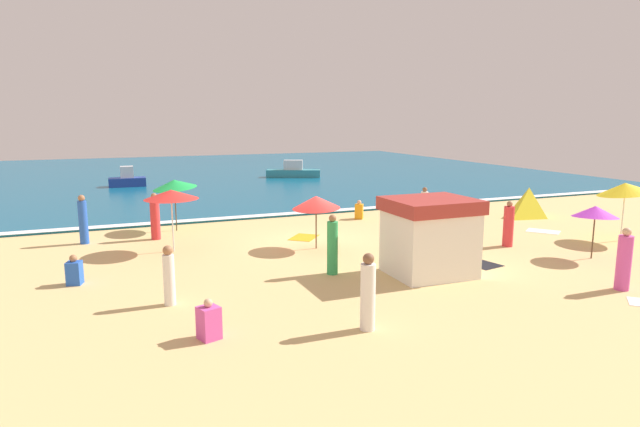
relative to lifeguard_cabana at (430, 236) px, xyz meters
The scene contains 27 objects.
ground_plane 5.66m from the lifeguard_cabana, 109.27° to the left, with size 60.00×60.00×0.00m, color #D8B775.
ocean_water 33.28m from the lifeguard_cabana, 93.14° to the left, with size 60.00×44.00×0.10m, color #0F567A.
wave_breaker_foam 11.71m from the lifeguard_cabana, 98.99° to the left, with size 57.00×0.70×0.01m, color white.
lifeguard_cabana is the anchor object (origin of this frame).
beach_umbrella_0 9.93m from the lifeguard_cabana, ahead, with size 2.97×2.97×2.47m.
beach_umbrella_1 4.99m from the lifeguard_cabana, 113.96° to the left, with size 2.50×2.49×2.06m.
beach_umbrella_2 11.86m from the lifeguard_cabana, 123.11° to the left, with size 2.52×2.50×2.34m.
beach_umbrella_3 6.47m from the lifeguard_cabana, ahead, with size 2.19×2.20×1.93m.
beach_umbrella_4 9.39m from the lifeguard_cabana, 139.13° to the left, with size 2.79×2.79×2.32m.
beach_tent 12.32m from the lifeguard_cabana, 33.11° to the left, with size 2.67×2.22×1.46m.
beachgoer_0 9.63m from the lifeguard_cabana, 76.84° to the left, with size 0.53×0.53×0.93m.
beachgoer_1 5.51m from the lifeguard_cabana, 38.56° to the right, with size 0.56×0.56×1.83m.
beachgoer_2 5.09m from the lifeguard_cabana, 139.57° to the right, with size 0.47×0.47×1.85m.
beachgoer_3 11.30m from the lifeguard_cabana, 131.44° to the left, with size 0.51×0.51×1.90m.
beachgoer_4 13.40m from the lifeguard_cabana, 139.32° to the left, with size 0.45×0.45×1.94m.
beachgoer_5 3.06m from the lifeguard_cabana, 156.84° to the left, with size 0.49×0.49×1.92m.
beachgoer_6 10.82m from the lifeguard_cabana, 163.21° to the left, with size 0.50×0.50×0.91m.
beachgoer_7 8.02m from the lifeguard_cabana, 57.99° to the left, with size 0.42×0.42×1.77m.
beachgoer_8 7.83m from the lifeguard_cabana, 161.89° to the right, with size 0.55×0.55×0.94m.
beachgoer_9 11.78m from the lifeguard_cabana, 52.24° to the left, with size 0.59×0.59×0.85m.
beachgoer_10 5.38m from the lifeguard_cabana, 22.59° to the left, with size 0.55×0.55×1.77m.
beachgoer_11 7.94m from the lifeguard_cabana, behind, with size 0.37×0.37×1.62m.
beach_towel_0 6.82m from the lifeguard_cabana, 105.43° to the left, with size 1.60×1.64×0.01m.
beach_towel_1 9.16m from the lifeguard_cabana, 23.66° to the left, with size 1.53×1.61×0.01m.
beach_towel_3 2.65m from the lifeguard_cabana, 14.08° to the left, with size 1.27×1.85×0.01m.
small_boat_0 27.25m from the lifeguard_cabana, 106.32° to the left, with size 2.51×1.28×1.42m.
small_boat_1 27.71m from the lifeguard_cabana, 79.35° to the left, with size 4.39×2.63×1.39m.
Camera 1 is at (-7.62, -19.17, 4.92)m, focal length 30.31 mm.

